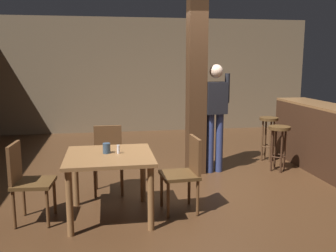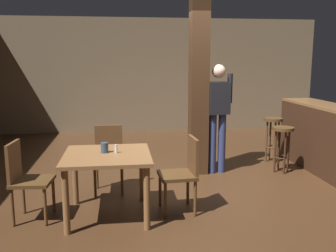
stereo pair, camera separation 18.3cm
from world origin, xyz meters
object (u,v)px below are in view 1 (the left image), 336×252
(chair_north, at_px, (108,155))
(bar_stool_near, at_px, (279,138))
(standing_person, at_px, (215,110))
(dining_table, at_px, (110,165))
(chair_west, at_px, (26,178))
(bar_counter, at_px, (317,137))
(bar_stool_mid, at_px, (268,129))
(salt_shaker, at_px, (118,149))
(napkin_cup, at_px, (107,148))
(chair_east, at_px, (185,170))

(chair_north, xyz_separation_m, bar_stool_near, (2.73, 0.52, 0.05))
(bar_stool_near, bearing_deg, standing_person, 173.60)
(chair_north, bearing_deg, dining_table, -89.28)
(chair_north, height_order, standing_person, standing_person)
(chair_west, xyz_separation_m, standing_person, (2.59, 1.49, 0.50))
(bar_counter, bearing_deg, bar_stool_mid, 128.55)
(chair_west, relative_size, bar_counter, 0.40)
(salt_shaker, bearing_deg, dining_table, -164.72)
(dining_table, height_order, napkin_cup, napkin_cup)
(salt_shaker, bearing_deg, chair_west, -179.09)
(chair_north, xyz_separation_m, bar_counter, (3.36, 0.48, 0.04))
(chair_west, distance_m, bar_counter, 4.46)
(bar_stool_near, bearing_deg, chair_west, -159.24)
(napkin_cup, relative_size, bar_counter, 0.05)
(salt_shaker, relative_size, bar_stool_near, 0.13)
(chair_north, height_order, napkin_cup, chair_north)
(bar_stool_mid, bearing_deg, bar_counter, -51.45)
(salt_shaker, bearing_deg, chair_north, 97.69)
(napkin_cup, relative_size, bar_stool_near, 0.16)
(dining_table, height_order, standing_person, standing_person)
(napkin_cup, distance_m, bar_counter, 3.63)
(bar_stool_near, bearing_deg, chair_north, -169.21)
(chair_east, xyz_separation_m, bar_counter, (2.47, 1.32, 0.04))
(chair_east, distance_m, bar_stool_near, 2.28)
(dining_table, distance_m, chair_west, 0.92)
(chair_east, height_order, chair_west, same)
(chair_east, relative_size, bar_counter, 0.40)
(chair_east, distance_m, bar_stool_mid, 2.78)
(salt_shaker, bearing_deg, napkin_cup, 166.15)
(napkin_cup, bearing_deg, bar_stool_mid, 34.47)
(bar_stool_mid, bearing_deg, chair_north, -157.89)
(chair_east, bearing_deg, dining_table, -178.39)
(standing_person, height_order, bar_stool_near, standing_person)
(dining_table, xyz_separation_m, napkin_cup, (-0.03, 0.06, 0.18))
(chair_west, height_order, standing_person, standing_person)
(chair_north, bearing_deg, salt_shaker, -82.31)
(chair_east, relative_size, napkin_cup, 7.56)
(standing_person, xyz_separation_m, bar_stool_mid, (1.14, 0.51, -0.43))
(bar_counter, relative_size, bar_stool_mid, 2.86)
(bar_counter, distance_m, bar_stool_mid, 0.86)
(chair_north, relative_size, bar_counter, 0.40)
(salt_shaker, bearing_deg, bar_stool_mid, 36.19)
(standing_person, distance_m, bar_counter, 1.74)
(standing_person, bearing_deg, dining_table, -138.17)
(dining_table, xyz_separation_m, standing_person, (1.68, 1.50, 0.38))
(standing_person, bearing_deg, chair_west, -150.05)
(salt_shaker, relative_size, standing_person, 0.06)
(chair_west, distance_m, chair_north, 1.24)
(dining_table, height_order, chair_west, chair_west)
(chair_east, relative_size, chair_west, 1.00)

